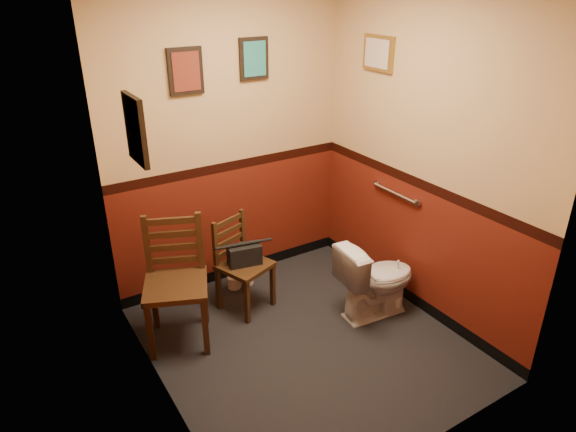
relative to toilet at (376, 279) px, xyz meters
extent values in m
cube|color=black|center=(-0.72, -0.02, -0.33)|extent=(2.20, 2.40, 0.00)
cube|color=#5C190E|center=(-0.72, 1.18, 1.02)|extent=(2.20, 0.00, 2.70)
cube|color=#5C190E|center=(-0.72, -1.22, 1.02)|extent=(2.20, 0.00, 2.70)
cube|color=#5C190E|center=(-1.82, -0.02, 1.02)|extent=(0.00, 2.40, 2.70)
cube|color=#5C190E|center=(0.38, -0.02, 1.02)|extent=(0.00, 2.40, 2.70)
cylinder|color=silver|center=(0.35, 0.23, 0.62)|extent=(0.03, 0.50, 0.03)
cylinder|color=silver|center=(0.37, -0.02, 0.62)|extent=(0.02, 0.06, 0.06)
cylinder|color=silver|center=(0.37, 0.48, 0.62)|extent=(0.02, 0.06, 0.06)
cube|color=black|center=(-1.07, 1.16, 1.62)|extent=(0.28, 0.03, 0.36)
cube|color=maroon|center=(-1.07, 1.15, 1.62)|extent=(0.22, 0.01, 0.30)
cube|color=black|center=(-0.47, 1.16, 1.67)|extent=(0.26, 0.03, 0.34)
cube|color=teal|center=(-0.47, 1.15, 1.67)|extent=(0.20, 0.01, 0.28)
cube|color=black|center=(-1.80, 0.08, 1.52)|extent=(0.03, 0.30, 0.38)
cube|color=#C0AA97|center=(-1.79, 0.08, 1.52)|extent=(0.01, 0.24, 0.31)
cube|color=olive|center=(0.36, 0.58, 1.72)|extent=(0.03, 0.34, 0.28)
cube|color=#C0AA97|center=(0.35, 0.58, 1.72)|extent=(0.01, 0.28, 0.22)
imported|color=white|center=(0.00, 0.00, 0.00)|extent=(0.71, 0.44, 0.66)
cylinder|color=silver|center=(0.18, -0.05, -0.26)|extent=(0.13, 0.13, 0.13)
cylinder|color=silver|center=(0.18, -0.05, -0.04)|extent=(0.02, 0.02, 0.38)
cube|color=#462A15|center=(-1.53, 0.53, 0.17)|extent=(0.61, 0.61, 0.04)
cube|color=#462A15|center=(-1.79, 0.42, -0.08)|extent=(0.06, 0.06, 0.50)
cube|color=#462A15|center=(-1.64, 0.79, -0.08)|extent=(0.06, 0.06, 0.50)
cube|color=#462A15|center=(-1.42, 0.27, -0.08)|extent=(0.06, 0.06, 0.50)
cube|color=#462A15|center=(-1.27, 0.64, -0.08)|extent=(0.06, 0.06, 0.50)
cube|color=#462A15|center=(-1.63, 0.80, 0.42)|extent=(0.06, 0.05, 0.50)
cube|color=#462A15|center=(-1.27, 0.64, 0.42)|extent=(0.06, 0.05, 0.50)
cube|color=#462A15|center=(-1.45, 0.72, 0.28)|extent=(0.36, 0.17, 0.05)
cube|color=#462A15|center=(-1.45, 0.72, 0.39)|extent=(0.36, 0.17, 0.05)
cube|color=#462A15|center=(-1.45, 0.72, 0.50)|extent=(0.36, 0.17, 0.05)
cube|color=#462A15|center=(-1.45, 0.72, 0.61)|extent=(0.36, 0.17, 0.05)
cube|color=#462A15|center=(-0.88, 0.66, 0.08)|extent=(0.49, 0.49, 0.04)
cube|color=#462A15|center=(-0.98, 0.45, -0.13)|extent=(0.05, 0.05, 0.41)
cube|color=#462A15|center=(-1.09, 0.76, -0.13)|extent=(0.05, 0.05, 0.41)
cube|color=#462A15|center=(-0.67, 0.56, -0.13)|extent=(0.05, 0.05, 0.41)
cube|color=#462A15|center=(-0.78, 0.87, -0.13)|extent=(0.05, 0.05, 0.41)
cube|color=#462A15|center=(-1.09, 0.76, 0.28)|extent=(0.05, 0.04, 0.41)
cube|color=#462A15|center=(-0.78, 0.87, 0.28)|extent=(0.05, 0.04, 0.41)
cube|color=#462A15|center=(-0.94, 0.82, 0.17)|extent=(0.30, 0.13, 0.04)
cube|color=#462A15|center=(-0.94, 0.82, 0.26)|extent=(0.30, 0.13, 0.04)
cube|color=#462A15|center=(-0.94, 0.82, 0.35)|extent=(0.30, 0.13, 0.04)
cube|color=#462A15|center=(-0.94, 0.82, 0.44)|extent=(0.30, 0.13, 0.04)
cube|color=black|center=(-0.88, 0.66, 0.18)|extent=(0.29, 0.19, 0.17)
cylinder|color=black|center=(-0.88, 0.66, 0.29)|extent=(0.24, 0.07, 0.02)
cylinder|color=silver|center=(-0.84, 0.98, -0.28)|extent=(0.12, 0.12, 0.11)
cylinder|color=silver|center=(-0.70, 0.98, -0.28)|extent=(0.12, 0.12, 0.11)
cylinder|color=silver|center=(-0.77, 0.97, -0.17)|extent=(0.12, 0.12, 0.11)
camera|label=1|loc=(-2.55, -2.69, 2.28)|focal=32.00mm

